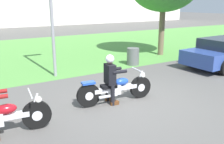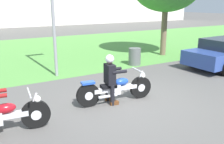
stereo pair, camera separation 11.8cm
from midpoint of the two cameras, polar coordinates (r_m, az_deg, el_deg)
The scene contains 5 objects.
ground at distance 7.05m, azimuth 3.73°, elevation -7.32°, with size 120.00×120.00×0.00m, color #565451.
grass_verge at distance 15.22m, azimuth -16.16°, elevation 4.67°, with size 60.00×12.00×0.01m, color #549342.
motorcycle_lead at distance 7.00m, azimuth 1.38°, elevation -3.94°, with size 2.30×0.66×0.89m.
rider_lead at distance 6.81m, azimuth 0.11°, elevation -0.76°, with size 0.58×0.50×1.41m.
trash_can at distance 11.34m, azimuth 5.59°, elevation 3.60°, with size 0.56×0.56×0.79m, color #595E5B.
Camera 2 is at (-3.64, -5.37, 2.75)m, focal length 39.26 mm.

